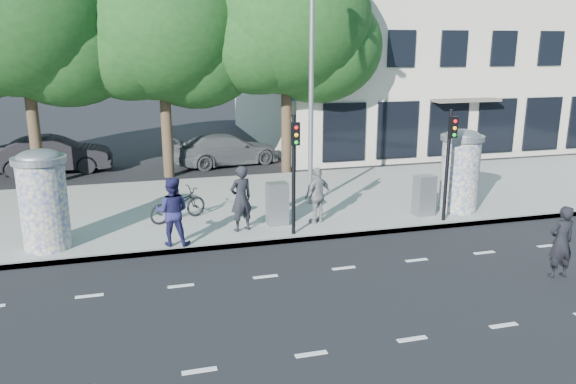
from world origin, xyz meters
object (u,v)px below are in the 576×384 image
object	(u,v)px
traffic_pole_far	(449,154)
ped_c	(172,211)
ad_column_left	(43,197)
traffic_pole_near	(294,163)
ped_b	(241,198)
man_road	(561,242)
car_mid	(53,154)
ped_e	(318,195)
cabinet_left	(277,204)
cabinet_right	(424,195)
street_lamp	(312,64)
car_right	(227,150)
ad_column_right	(460,168)
bicycle	(178,205)
ped_a	(41,215)

from	to	relation	value
traffic_pole_far	ped_c	xyz separation A→B (m)	(-8.16, 0.06, -1.15)
ad_column_left	traffic_pole_near	world-z (taller)	traffic_pole_near
ped_b	man_road	size ratio (longest dim) A/B	1.09
car_mid	ped_e	bearing A→B (deg)	-139.94
cabinet_left	cabinet_right	bearing A→B (deg)	-6.68
traffic_pole_near	street_lamp	xyz separation A→B (m)	(1.40, 2.84, 2.56)
ped_b	car_right	xyz separation A→B (m)	(1.22, 9.90, -0.40)
car_mid	ped_c	bearing A→B (deg)	-158.97
ped_b	ped_e	bearing A→B (deg)	163.18
ad_column_right	bicycle	xyz separation A→B (m)	(-8.87, 1.31, -0.89)
ped_e	cabinet_left	distance (m)	1.24
ped_b	ped_c	size ratio (longest dim) A/B	1.03
bicycle	traffic_pole_near	bearing A→B (deg)	-151.83
traffic_pole_far	car_mid	xyz separation A→B (m)	(-12.43, 11.06, -1.44)
traffic_pole_near	man_road	distance (m)	6.95
ad_column_left	man_road	distance (m)	12.94
street_lamp	man_road	world-z (taller)	street_lamp
ped_a	cabinet_left	size ratio (longest dim) A/B	1.42
traffic_pole_near	cabinet_right	world-z (taller)	traffic_pole_near
car_right	ped_e	bearing A→B (deg)	173.90
ad_column_right	car_mid	size ratio (longest dim) A/B	0.55
ad_column_left	street_lamp	size ratio (longest dim) A/B	0.33
ad_column_right	man_road	bearing A→B (deg)	-95.05
ped_a	car_mid	xyz separation A→B (m)	(-0.92, 10.35, -0.26)
ped_e	man_road	xyz separation A→B (m)	(4.36, -5.11, -0.12)
ad_column_left	man_road	world-z (taller)	ad_column_left
ad_column_right	car_right	bearing A→B (deg)	121.44
cabinet_right	car_right	world-z (taller)	cabinet_right
ad_column_right	ad_column_left	bearing A→B (deg)	-179.08
traffic_pole_far	ped_b	world-z (taller)	traffic_pole_far
ped_a	traffic_pole_far	bearing A→B (deg)	166.53
car_mid	cabinet_left	bearing A→B (deg)	-143.77
traffic_pole_far	ped_e	size ratio (longest dim) A/B	1.99
cabinet_right	car_right	distance (m)	10.96
bicycle	cabinet_right	distance (m)	7.68
car_mid	car_right	world-z (taller)	car_mid
ped_e	car_right	size ratio (longest dim) A/B	0.35
street_lamp	ped_c	bearing A→B (deg)	-149.69
ped_a	ad_column_right	bearing A→B (deg)	170.97
ad_column_right	street_lamp	world-z (taller)	street_lamp
traffic_pole_near	car_mid	size ratio (longest dim) A/B	0.70
traffic_pole_far	cabinet_right	bearing A→B (deg)	115.66
car_mid	car_right	size ratio (longest dim) A/B	0.99
ped_e	ad_column_right	bearing A→B (deg)	155.82
ped_a	man_road	size ratio (longest dim) A/B	1.03
ad_column_left	car_mid	bearing A→B (deg)	95.69
ped_c	car_right	distance (m)	11.07
ad_column_right	traffic_pole_far	size ratio (longest dim) A/B	0.78
ped_b	bicycle	world-z (taller)	ped_b
ped_e	bicycle	size ratio (longest dim) A/B	0.90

